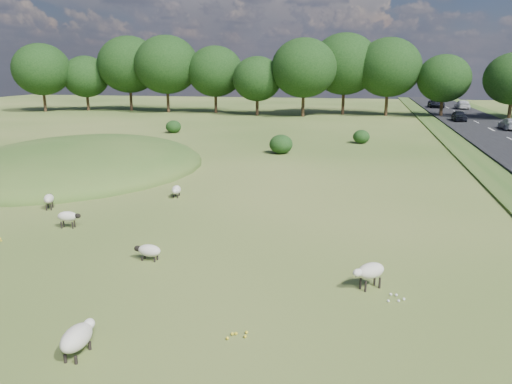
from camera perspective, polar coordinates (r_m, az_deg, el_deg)
ground at (r=39.16m, az=2.23°, el=4.22°), size 160.00×160.00×0.00m
mound at (r=36.04m, az=-19.35°, el=2.59°), size 16.00×20.00×4.00m
treeline at (r=73.85m, az=6.54°, el=13.79°), size 96.28×14.66×11.70m
shrubs at (r=45.06m, az=0.74°, el=6.39°), size 21.02×12.37×1.52m
sheep_1 at (r=26.52m, az=-9.11°, el=0.22°), size 0.62×1.09×0.61m
sheep_2 at (r=15.76m, az=12.89°, el=-8.81°), size 1.11×1.02×0.83m
sheep_3 at (r=25.92m, az=-22.59°, el=-0.72°), size 0.76×1.04×0.73m
sheep_4 at (r=22.54m, az=-20.69°, el=-2.63°), size 1.03×0.55×0.73m
sheep_5 at (r=18.03m, az=-12.18°, el=-6.55°), size 1.02×0.49×0.58m
sheep_6 at (r=12.85m, az=-19.74°, el=-15.33°), size 0.59×1.29×0.75m
car_1 at (r=90.60m, az=19.90°, el=9.51°), size 2.30×5.00×1.39m
car_2 at (r=60.45m, az=27.06°, el=6.96°), size 1.70×4.19×1.22m
car_4 at (r=67.99m, az=22.21°, el=8.07°), size 1.50×3.72×1.27m
car_5 at (r=89.07m, az=22.52°, el=9.22°), size 1.93×4.75×1.38m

